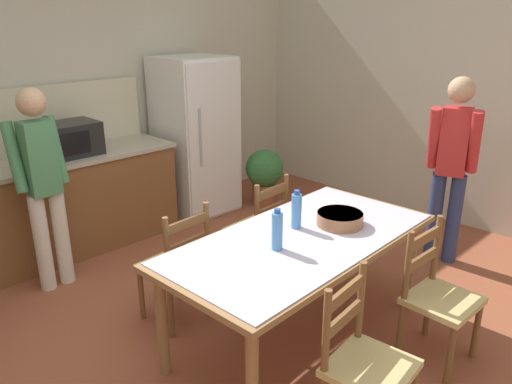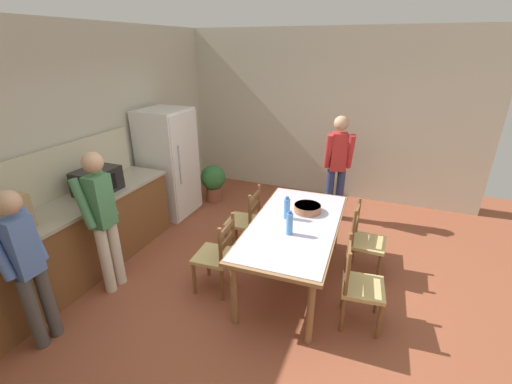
{
  "view_description": "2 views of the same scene",
  "coord_description": "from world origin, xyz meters",
  "px_view_note": "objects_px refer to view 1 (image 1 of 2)",
  "views": [
    {
      "loc": [
        -1.87,
        -2.11,
        2.15
      ],
      "look_at": [
        0.19,
        -0.04,
        1.1
      ],
      "focal_mm": 35.0,
      "sensor_mm": 36.0,
      "label": 1
    },
    {
      "loc": [
        -2.87,
        -1.06,
        2.61
      ],
      "look_at": [
        0.07,
        0.12,
        1.25
      ],
      "focal_mm": 24.0,
      "sensor_mm": 36.0,
      "label": 2
    }
  ],
  "objects_px": {
    "bottle_near_centre": "(277,231)",
    "bottle_off_centre": "(296,211)",
    "dining_table": "(301,247)",
    "chair_side_far_right": "(259,229)",
    "refrigerator": "(196,137)",
    "chair_side_far_left": "(177,266)",
    "chair_side_near_left": "(364,363)",
    "chair_side_near_right": "(437,297)",
    "person_at_counter": "(42,180)",
    "potted_plant": "(264,173)",
    "serving_bowl": "(340,218)",
    "person_by_table": "(452,162)",
    "microwave": "(69,139)"
  },
  "relations": [
    {
      "from": "person_at_counter",
      "to": "chair_side_far_left",
      "type": "bearing_deg",
      "value": -159.61
    },
    {
      "from": "serving_bowl",
      "to": "chair_side_near_right",
      "type": "height_order",
      "value": "chair_side_near_right"
    },
    {
      "from": "microwave",
      "to": "bottle_off_centre",
      "type": "xyz_separation_m",
      "value": [
        0.5,
        -2.29,
        -0.18
      ]
    },
    {
      "from": "refrigerator",
      "to": "serving_bowl",
      "type": "distance_m",
      "value": 2.54
    },
    {
      "from": "chair_side_near_left",
      "to": "potted_plant",
      "type": "bearing_deg",
      "value": 46.34
    },
    {
      "from": "refrigerator",
      "to": "chair_side_far_left",
      "type": "height_order",
      "value": "refrigerator"
    },
    {
      "from": "microwave",
      "to": "person_by_table",
      "type": "distance_m",
      "value": 3.4
    },
    {
      "from": "chair_side_near_left",
      "to": "chair_side_far_right",
      "type": "xyz_separation_m",
      "value": [
        0.82,
        1.58,
        0.0
      ]
    },
    {
      "from": "microwave",
      "to": "chair_side_near_right",
      "type": "xyz_separation_m",
      "value": [
        0.87,
        -3.17,
        -0.63
      ]
    },
    {
      "from": "refrigerator",
      "to": "bottle_near_centre",
      "type": "xyz_separation_m",
      "value": [
        -1.26,
        -2.4,
        0.03
      ]
    },
    {
      "from": "person_by_table",
      "to": "potted_plant",
      "type": "xyz_separation_m",
      "value": [
        -0.14,
        2.12,
        -0.55
      ]
    },
    {
      "from": "serving_bowl",
      "to": "refrigerator",
      "type": "bearing_deg",
      "value": 74.5
    },
    {
      "from": "bottle_near_centre",
      "to": "person_at_counter",
      "type": "height_order",
      "value": "person_at_counter"
    },
    {
      "from": "bottle_near_centre",
      "to": "chair_side_near_left",
      "type": "xyz_separation_m",
      "value": [
        -0.17,
        -0.78,
        -0.45
      ]
    },
    {
      "from": "chair_side_far_right",
      "to": "bottle_off_centre",
      "type": "bearing_deg",
      "value": 61.18
    },
    {
      "from": "bottle_near_centre",
      "to": "chair_side_far_right",
      "type": "relative_size",
      "value": 0.3
    },
    {
      "from": "chair_side_far_left",
      "to": "person_by_table",
      "type": "xyz_separation_m",
      "value": [
        2.28,
        -0.91,
        0.49
      ]
    },
    {
      "from": "microwave",
      "to": "chair_side_far_left",
      "type": "relative_size",
      "value": 0.55
    },
    {
      "from": "refrigerator",
      "to": "bottle_off_centre",
      "type": "xyz_separation_m",
      "value": [
        -0.93,
        -2.27,
        0.03
      ]
    },
    {
      "from": "bottle_near_centre",
      "to": "chair_side_near_left",
      "type": "bearing_deg",
      "value": -102.11
    },
    {
      "from": "bottle_near_centre",
      "to": "bottle_off_centre",
      "type": "relative_size",
      "value": 1.0
    },
    {
      "from": "bottle_off_centre",
      "to": "chair_side_far_left",
      "type": "bearing_deg",
      "value": 131.43
    },
    {
      "from": "dining_table",
      "to": "chair_side_far_right",
      "type": "relative_size",
      "value": 2.17
    },
    {
      "from": "potted_plant",
      "to": "serving_bowl",
      "type": "bearing_deg",
      "value": -123.36
    },
    {
      "from": "refrigerator",
      "to": "chair_side_near_left",
      "type": "relative_size",
      "value": 1.89
    },
    {
      "from": "dining_table",
      "to": "bottle_near_centre",
      "type": "distance_m",
      "value": 0.32
    },
    {
      "from": "refrigerator",
      "to": "serving_bowl",
      "type": "xyz_separation_m",
      "value": [
        -0.68,
        -2.45,
        -0.04
      ]
    },
    {
      "from": "bottle_off_centre",
      "to": "chair_side_near_left",
      "type": "xyz_separation_m",
      "value": [
        -0.5,
        -0.91,
        -0.45
      ]
    },
    {
      "from": "chair_side_near_right",
      "to": "chair_side_far_right",
      "type": "bearing_deg",
      "value": 93.37
    },
    {
      "from": "chair_side_far_left",
      "to": "dining_table",
      "type": "bearing_deg",
      "value": 117.84
    },
    {
      "from": "dining_table",
      "to": "chair_side_near_right",
      "type": "relative_size",
      "value": 2.17
    },
    {
      "from": "bottle_near_centre",
      "to": "chair_side_near_left",
      "type": "height_order",
      "value": "bottle_near_centre"
    },
    {
      "from": "chair_side_far_left",
      "to": "person_by_table",
      "type": "bearing_deg",
      "value": 154.36
    },
    {
      "from": "refrigerator",
      "to": "person_by_table",
      "type": "distance_m",
      "value": 2.67
    },
    {
      "from": "chair_side_far_left",
      "to": "refrigerator",
      "type": "bearing_deg",
      "value": -136.02
    },
    {
      "from": "dining_table",
      "to": "person_by_table",
      "type": "height_order",
      "value": "person_by_table"
    },
    {
      "from": "chair_side_near_left",
      "to": "chair_side_far_left",
      "type": "bearing_deg",
      "value": 85.51
    },
    {
      "from": "dining_table",
      "to": "bottle_off_centre",
      "type": "bearing_deg",
      "value": 53.24
    },
    {
      "from": "bottle_near_centre",
      "to": "chair_side_near_left",
      "type": "relative_size",
      "value": 0.3
    },
    {
      "from": "bottle_near_centre",
      "to": "serving_bowl",
      "type": "height_order",
      "value": "bottle_near_centre"
    },
    {
      "from": "bottle_off_centre",
      "to": "serving_bowl",
      "type": "height_order",
      "value": "bottle_off_centre"
    },
    {
      "from": "chair_side_near_right",
      "to": "chair_side_far_left",
      "type": "xyz_separation_m",
      "value": [
        -0.93,
        1.51,
        0.0
      ]
    },
    {
      "from": "bottle_near_centre",
      "to": "bottle_off_centre",
      "type": "distance_m",
      "value": 0.36
    },
    {
      "from": "serving_bowl",
      "to": "person_at_counter",
      "type": "bearing_deg",
      "value": 122.22
    },
    {
      "from": "chair_side_near_right",
      "to": "potted_plant",
      "type": "bearing_deg",
      "value": 67.21
    },
    {
      "from": "dining_table",
      "to": "chair_side_far_right",
      "type": "xyz_separation_m",
      "value": [
        0.41,
        0.79,
        -0.25
      ]
    },
    {
      "from": "bottle_off_centre",
      "to": "person_by_table",
      "type": "xyz_separation_m",
      "value": [
        1.72,
        -0.28,
        0.04
      ]
    },
    {
      "from": "chair_side_near_right",
      "to": "dining_table",
      "type": "bearing_deg",
      "value": 122.93
    },
    {
      "from": "bottle_near_centre",
      "to": "potted_plant",
      "type": "bearing_deg",
      "value": 45.83
    },
    {
      "from": "refrigerator",
      "to": "chair_side_far_right",
      "type": "relative_size",
      "value": 1.89
    }
  ]
}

